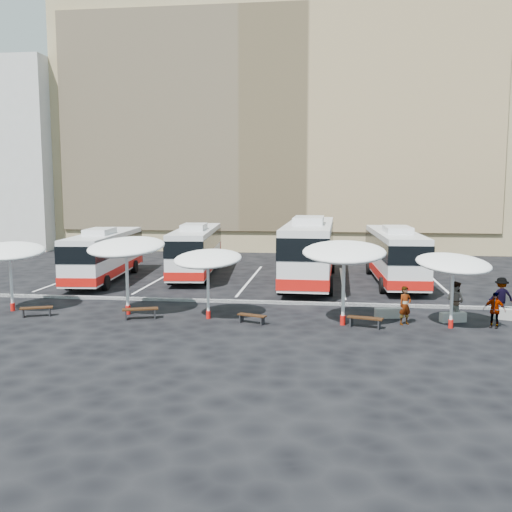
# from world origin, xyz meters

# --- Properties ---
(ground) EXTENTS (120.00, 120.00, 0.00)m
(ground) POSITION_xyz_m (0.00, 0.00, 0.00)
(ground) COLOR black
(ground) RESTS_ON ground
(sandstone_building) EXTENTS (42.00, 18.25, 29.60)m
(sandstone_building) POSITION_xyz_m (0.00, 31.87, 12.63)
(sandstone_building) COLOR tan
(sandstone_building) RESTS_ON ground
(apartment_block) EXTENTS (14.00, 14.00, 18.00)m
(apartment_block) POSITION_xyz_m (-28.00, 28.00, 9.00)
(apartment_block) COLOR beige
(apartment_block) RESTS_ON ground
(curb_divider) EXTENTS (34.00, 0.25, 0.15)m
(curb_divider) POSITION_xyz_m (0.00, 0.50, 0.07)
(curb_divider) COLOR black
(curb_divider) RESTS_ON ground
(bay_lines) EXTENTS (24.15, 12.00, 0.01)m
(bay_lines) POSITION_xyz_m (0.00, 8.00, 0.01)
(bay_lines) COLOR white
(bay_lines) RESTS_ON ground
(bus_0) EXTENTS (3.24, 11.05, 3.46)m
(bus_0) POSITION_xyz_m (-9.42, 6.61, 1.77)
(bus_0) COLOR silver
(bus_0) RESTS_ON ground
(bus_1) EXTENTS (3.51, 11.55, 3.61)m
(bus_1) POSITION_xyz_m (-3.96, 9.35, 1.84)
(bus_1) COLOR silver
(bus_1) RESTS_ON ground
(bus_2) EXTENTS (3.34, 13.48, 4.26)m
(bus_2) POSITION_xyz_m (3.87, 7.56, 2.18)
(bus_2) COLOR silver
(bus_2) RESTS_ON ground
(bus_3) EXTENTS (3.05, 11.66, 3.67)m
(bus_3) POSITION_xyz_m (9.22, 7.98, 1.88)
(bus_3) COLOR silver
(bus_3) RESTS_ON ground
(sunshade_0) EXTENTS (4.38, 4.40, 3.49)m
(sunshade_0) POSITION_xyz_m (-10.42, -2.82, 2.97)
(sunshade_0) COLOR silver
(sunshade_0) RESTS_ON ground
(sunshade_1) EXTENTS (4.28, 4.32, 3.83)m
(sunshade_1) POSITION_xyz_m (-4.48, -2.82, 3.25)
(sunshade_1) COLOR silver
(sunshade_1) RESTS_ON ground
(sunshade_2) EXTENTS (3.62, 3.65, 3.30)m
(sunshade_2) POSITION_xyz_m (-0.45, -3.20, 2.80)
(sunshade_2) COLOR silver
(sunshade_2) RESTS_ON ground
(sunshade_3) EXTENTS (3.85, 3.89, 3.83)m
(sunshade_3) POSITION_xyz_m (5.75, -3.65, 3.26)
(sunshade_3) COLOR silver
(sunshade_3) RESTS_ON ground
(sunshade_4) EXTENTS (4.15, 4.17, 3.33)m
(sunshade_4) POSITION_xyz_m (10.40, -3.62, 2.83)
(sunshade_4) COLOR silver
(sunshade_4) RESTS_ON ground
(wood_bench_0) EXTENTS (1.51, 0.93, 0.45)m
(wood_bench_0) POSITION_xyz_m (-8.62, -3.83, 0.35)
(wood_bench_0) COLOR black
(wood_bench_0) RESTS_ON ground
(wood_bench_1) EXTENTS (1.69, 0.96, 0.50)m
(wood_bench_1) POSITION_xyz_m (-3.58, -3.69, 0.38)
(wood_bench_1) COLOR black
(wood_bench_1) RESTS_ON ground
(wood_bench_2) EXTENTS (1.38, 0.79, 0.41)m
(wood_bench_2) POSITION_xyz_m (1.70, -3.92, 0.31)
(wood_bench_2) COLOR black
(wood_bench_2) RESTS_ON ground
(wood_bench_3) EXTENTS (1.60, 0.84, 0.47)m
(wood_bench_3) POSITION_xyz_m (6.70, -4.05, 0.36)
(wood_bench_3) COLOR black
(wood_bench_3) RESTS_ON ground
(conc_bench_0) EXTENTS (1.27, 0.63, 0.46)m
(conc_bench_0) POSITION_xyz_m (7.90, -2.00, 0.23)
(conc_bench_0) COLOR gray
(conc_bench_0) RESTS_ON ground
(conc_bench_1) EXTENTS (1.23, 0.72, 0.44)m
(conc_bench_1) POSITION_xyz_m (10.74, -2.44, 0.22)
(conc_bench_1) COLOR gray
(conc_bench_1) RESTS_ON ground
(conc_bench_2) EXTENTS (1.39, 0.86, 0.49)m
(conc_bench_2) POSITION_xyz_m (13.37, -1.64, 0.25)
(conc_bench_2) COLOR gray
(conc_bench_2) RESTS_ON ground
(passenger_0) EXTENTS (0.75, 0.69, 1.73)m
(passenger_0) POSITION_xyz_m (8.49, -3.22, 0.86)
(passenger_0) COLOR black
(passenger_0) RESTS_ON ground
(passenger_1) EXTENTS (1.10, 1.10, 1.81)m
(passenger_1) POSITION_xyz_m (10.92, -2.03, 0.90)
(passenger_1) COLOR black
(passenger_1) RESTS_ON ground
(passenger_2) EXTENTS (1.00, 0.75, 1.57)m
(passenger_2) POSITION_xyz_m (12.28, -3.30, 0.79)
(passenger_2) COLOR black
(passenger_2) RESTS_ON ground
(passenger_3) EXTENTS (1.24, 0.80, 1.81)m
(passenger_3) POSITION_xyz_m (13.31, -0.64, 0.90)
(passenger_3) COLOR black
(passenger_3) RESTS_ON ground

